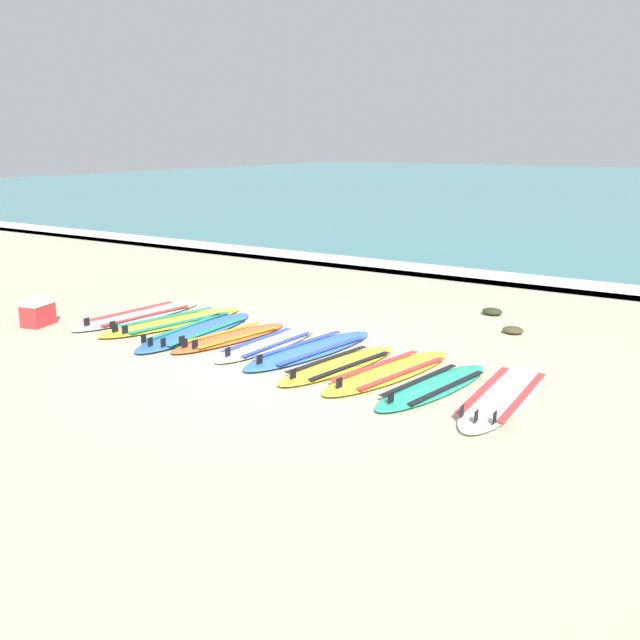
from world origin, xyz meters
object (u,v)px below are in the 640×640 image
(surfboard_3, at_px, (230,337))
(surfboard_9, at_px, (503,396))
(cooler_box, at_px, (38,313))
(surfboard_2, at_px, (197,331))
(surfboard_7, at_px, (389,372))
(surfboard_5, at_px, (310,350))
(surfboard_6, at_px, (339,365))
(surfboard_1, at_px, (173,322))
(surfboard_0, at_px, (139,316))
(surfboard_4, at_px, (267,345))
(surfboard_8, at_px, (433,387))

(surfboard_3, distance_m, surfboard_9, 3.91)
(cooler_box, bearing_deg, surfboard_3, 17.54)
(surfboard_2, distance_m, cooler_box, 2.47)
(surfboard_2, distance_m, surfboard_9, 4.51)
(surfboard_2, relative_size, surfboard_7, 1.08)
(surfboard_3, relative_size, surfboard_5, 0.85)
(surfboard_5, bearing_deg, surfboard_3, -175.28)
(surfboard_5, height_order, surfboard_6, same)
(surfboard_5, bearing_deg, surfboard_1, 177.81)
(surfboard_1, relative_size, surfboard_3, 1.23)
(surfboard_1, distance_m, surfboard_7, 3.80)
(surfboard_2, relative_size, cooler_box, 4.76)
(surfboard_6, bearing_deg, surfboard_2, 174.77)
(surfboard_5, height_order, surfboard_7, same)
(surfboard_0, height_order, surfboard_9, same)
(surfboard_2, height_order, surfboard_9, same)
(surfboard_0, distance_m, surfboard_5, 3.24)
(surfboard_4, bearing_deg, cooler_box, -165.46)
(surfboard_4, height_order, surfboard_5, same)
(surfboard_0, relative_size, cooler_box, 4.59)
(surfboard_7, bearing_deg, surfboard_3, 176.60)
(surfboard_5, relative_size, cooler_box, 4.61)
(surfboard_2, distance_m, surfboard_8, 3.78)
(surfboard_7, distance_m, cooler_box, 5.47)
(surfboard_4, distance_m, surfboard_8, 2.55)
(surfboard_8, bearing_deg, surfboard_4, 172.46)
(cooler_box, bearing_deg, surfboard_2, 21.56)
(surfboard_1, xyz_separation_m, surfboard_8, (4.42, -0.53, -0.00))
(surfboard_4, relative_size, surfboard_7, 0.87)
(surfboard_2, relative_size, surfboard_4, 1.24)
(surfboard_6, distance_m, cooler_box, 4.84)
(surfboard_8, bearing_deg, surfboard_0, 174.11)
(surfboard_7, bearing_deg, surfboard_1, 174.72)
(surfboard_2, distance_m, surfboard_7, 3.13)
(surfboard_4, relative_size, surfboard_6, 0.95)
(surfboard_6, bearing_deg, surfboard_0, 173.58)
(surfboard_1, xyz_separation_m, surfboard_2, (0.66, -0.21, 0.00))
(surfboard_9, bearing_deg, surfboard_1, 175.57)
(surfboard_3, bearing_deg, surfboard_9, -2.94)
(surfboard_2, xyz_separation_m, surfboard_9, (4.51, -0.19, 0.00))
(surfboard_1, relative_size, surfboard_4, 1.27)
(surfboard_5, relative_size, surfboard_9, 1.01)
(surfboard_1, height_order, surfboard_4, same)
(surfboard_4, bearing_deg, surfboard_5, 9.49)
(surfboard_0, xyz_separation_m, surfboard_5, (3.24, -0.09, 0.00))
(surfboard_2, xyz_separation_m, surfboard_3, (0.61, 0.01, 0.00))
(surfboard_6, distance_m, surfboard_9, 2.01)
(surfboard_1, height_order, surfboard_2, same)
(surfboard_2, relative_size, surfboard_5, 1.03)
(surfboard_5, distance_m, surfboard_8, 1.96)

